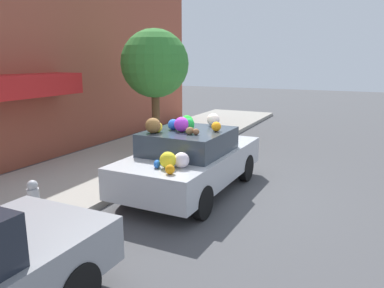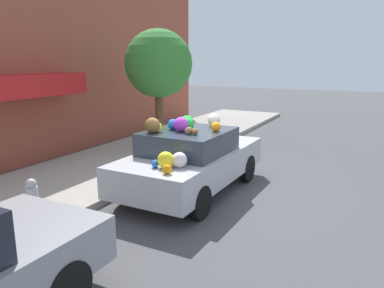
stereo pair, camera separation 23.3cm
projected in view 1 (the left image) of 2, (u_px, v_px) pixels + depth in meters
name	position (u px, v px, depth m)	size (l,w,h in m)	color
ground_plane	(190.00, 191.00, 8.19)	(60.00, 60.00, 0.00)	#4C4C4F
sidewalk_curb	(93.00, 172.00, 9.32)	(24.00, 3.20, 0.14)	#9E998E
building_facade	(19.00, 63.00, 9.66)	(18.00, 1.20, 5.48)	#9E4C38
street_tree	(155.00, 64.00, 10.98)	(2.00, 2.00, 3.55)	brown
fire_hydrant	(34.00, 200.00, 6.30)	(0.20, 0.20, 0.70)	#B2B2B7
art_car	(191.00, 158.00, 7.99)	(3.96, 1.86, 1.68)	#B7BABF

